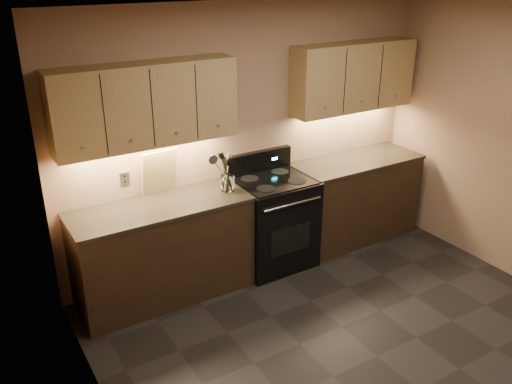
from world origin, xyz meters
The scene contains 17 objects.
floor centered at (0.00, 0.00, 0.00)m, with size 4.00×4.00×0.00m, color black.
ceiling centered at (0.00, 0.00, 2.60)m, with size 4.00×4.00×0.00m, color silver.
wall_back centered at (0.00, 2.00, 1.30)m, with size 4.00×0.04×2.60m, color #9A775B.
wall_left centered at (-2.00, 0.00, 1.30)m, with size 0.04×4.00×2.60m, color #9A775B.
counter_left centered at (-1.10, 1.70, 0.47)m, with size 1.62×0.62×0.93m.
counter_right centered at (1.18, 1.70, 0.47)m, with size 1.46×0.62×0.93m.
stove centered at (0.08, 1.68, 0.48)m, with size 0.76×0.68×1.14m.
upper_cab_left centered at (-1.10, 1.85, 1.80)m, with size 1.60×0.30×0.70m, color tan.
upper_cab_right centered at (1.18, 1.85, 1.80)m, with size 1.44×0.30×0.70m, color tan.
outlet_plate centered at (-1.30, 1.99, 1.12)m, with size 0.09×0.01×0.12m, color #B2B5BA.
utensil_crock centered at (-0.43, 1.67, 1.00)m, with size 0.14×0.14×0.16m.
cutting_board centered at (-0.99, 1.95, 1.14)m, with size 0.34×0.02×0.43m, color tan.
wooden_spoon centered at (-0.46, 1.66, 1.12)m, with size 0.06×0.06×0.34m, color tan, non-canonical shape.
black_spoon centered at (-0.43, 1.70, 1.10)m, with size 0.06×0.06×0.32m, color black, non-canonical shape.
black_turner centered at (-0.41, 1.65, 1.13)m, with size 0.08×0.08×0.37m, color black, non-canonical shape.
steel_spatula centered at (-0.41, 1.69, 1.13)m, with size 0.08×0.08×0.37m, color silver, non-canonical shape.
steel_skimmer centered at (-0.39, 1.67, 1.14)m, with size 0.09×0.09×0.38m, color silver, non-canonical shape.
Camera 1 is at (-2.63, -2.45, 2.93)m, focal length 38.00 mm.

